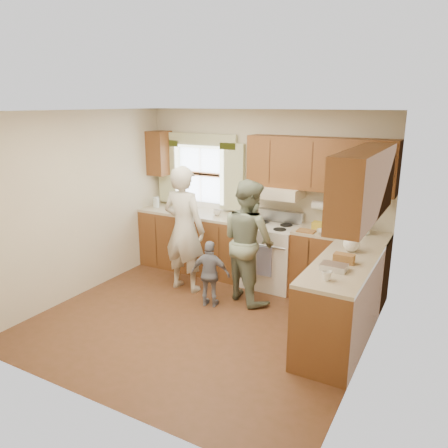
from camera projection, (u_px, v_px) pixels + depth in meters
The scene contains 6 objects.
room at pixel (200, 223), 5.03m from camera, with size 3.80×3.80×3.80m.
kitchen_fixtures at pixel (283, 240), 5.77m from camera, with size 3.80×2.25×2.15m.
stove at pixel (271, 254), 6.31m from camera, with size 0.76×0.67×1.07m.
woman_left at pixel (184, 229), 6.06m from camera, with size 0.65×0.43×1.78m, color beige.
woman_right at pixel (248, 241), 5.76m from camera, with size 0.80×0.62×1.65m, color #2A452B.
child at pixel (210, 274), 5.65m from camera, with size 0.52×0.22×0.89m, color gray.
Camera 1 is at (2.59, -4.11, 2.59)m, focal length 35.00 mm.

